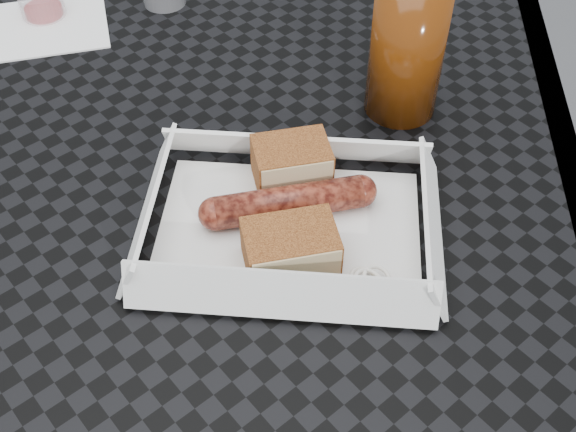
% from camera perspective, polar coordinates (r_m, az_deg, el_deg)
% --- Properties ---
extents(patio_table, '(0.80, 0.80, 0.74)m').
position_cam_1_polar(patio_table, '(0.75, -9.44, 1.11)').
color(patio_table, black).
rests_on(patio_table, ground).
extents(food_tray, '(0.22, 0.15, 0.00)m').
position_cam_1_polar(food_tray, '(0.61, 0.08, -1.08)').
color(food_tray, white).
rests_on(food_tray, patio_table).
extents(bratwurst, '(0.15, 0.07, 0.03)m').
position_cam_1_polar(bratwurst, '(0.61, 0.06, 1.09)').
color(bratwurst, maroon).
rests_on(bratwurst, food_tray).
extents(bread_near, '(0.08, 0.06, 0.04)m').
position_cam_1_polar(bread_near, '(0.64, 0.28, 4.15)').
color(bread_near, brown).
rests_on(bread_near, food_tray).
extents(bread_far, '(0.08, 0.07, 0.04)m').
position_cam_1_polar(bread_far, '(0.57, 0.19, -2.54)').
color(bread_far, brown).
rests_on(bread_far, food_tray).
extents(veg_garnish, '(0.03, 0.03, 0.00)m').
position_cam_1_polar(veg_garnish, '(0.58, 6.21, -5.29)').
color(veg_garnish, '#DE4509').
rests_on(veg_garnish, food_tray).
extents(napkin, '(0.15, 0.15, 0.00)m').
position_cam_1_polar(napkin, '(0.89, -18.05, 14.15)').
color(napkin, white).
rests_on(napkin, patio_table).
extents(condiment_cup_sauce, '(0.05, 0.05, 0.03)m').
position_cam_1_polar(condiment_cup_sauce, '(0.91, -18.86, 15.53)').
color(condiment_cup_sauce, '#970B0B').
rests_on(condiment_cup_sauce, patio_table).
extents(drink_glass, '(0.07, 0.07, 0.14)m').
position_cam_1_polar(drink_glass, '(0.70, 9.40, 12.97)').
color(drink_glass, '#4F2106').
rests_on(drink_glass, patio_table).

